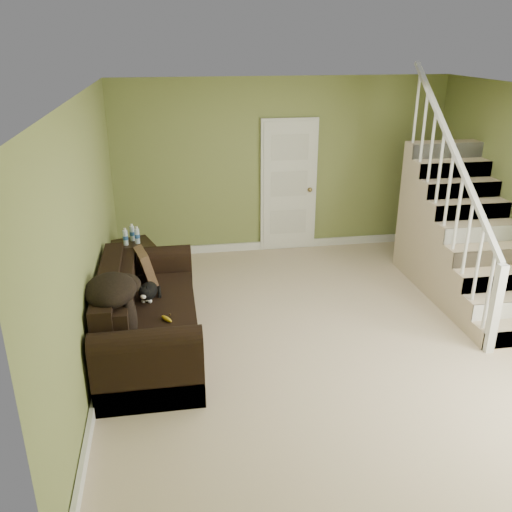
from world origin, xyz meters
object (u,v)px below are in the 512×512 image
object	(u,v)px
sofa	(146,319)
side_table	(134,263)
banana	(167,319)
cat	(149,292)

from	to	relation	value
sofa	side_table	size ratio (longest dim) A/B	2.76
side_table	banana	xyz separation A→B (m)	(0.42, -2.02, 0.20)
sofa	banana	size ratio (longest dim) A/B	13.80
side_table	sofa	bearing A→B (deg)	-83.40
side_table	cat	world-z (taller)	side_table
cat	side_table	bearing A→B (deg)	111.23
sofa	cat	bearing A→B (deg)	76.24
sofa	banana	bearing A→B (deg)	-56.75
side_table	banana	size ratio (longest dim) A/B	4.99
sofa	cat	distance (m)	0.29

